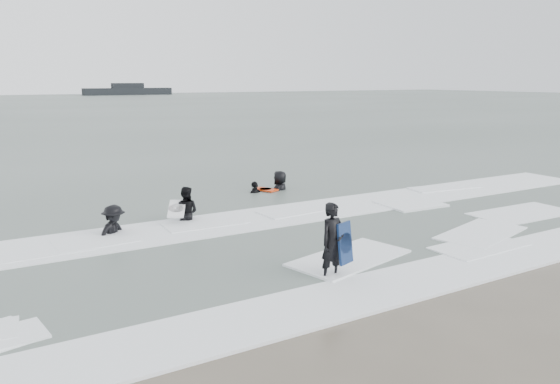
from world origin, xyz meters
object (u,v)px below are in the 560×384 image
surfer_wading (186,222)px  surfer_breaker (114,236)px  surfer_right_far (280,191)px  surfer_right_near (255,194)px  surfer_centre (332,279)px  vessel_horizon (128,91)px

surfer_wading → surfer_breaker: (-2.39, -0.51, 0.00)m
surfer_right_far → surfer_right_near: bearing=-52.0°
surfer_right_far → surfer_breaker: bearing=-28.7°
surfer_wading → surfer_breaker: bearing=49.2°
surfer_centre → surfer_right_near: bearing=65.1°
surfer_breaker → vessel_horizon: bearing=42.3°
surfer_centre → surfer_right_near: 9.77m
surfer_wading → surfer_centre: bearing=136.8°
surfer_centre → surfer_breaker: bearing=112.2°
surfer_wading → surfer_right_far: surfer_right_far is taller
surfer_wading → surfer_breaker: surfer_breaker is taller
surfer_breaker → surfer_right_near: (6.34, 3.32, 0.00)m
surfer_centre → surfer_right_far: 10.18m
surfer_centre → surfer_wading: (-1.10, 6.53, 0.00)m
surfer_centre → surfer_breaker: 6.96m
surfer_centre → surfer_right_near: size_ratio=1.10×
surfer_centre → surfer_wading: size_ratio=1.07×
surfer_right_far → surfer_wading: bearing=-23.7°
surfer_breaker → vessel_horizon: (36.77, 139.04, 1.22)m
surfer_breaker → surfer_right_near: bearing=-5.3°
surfer_right_near → surfer_centre: bearing=55.5°
surfer_centre → surfer_breaker: size_ratio=1.02×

